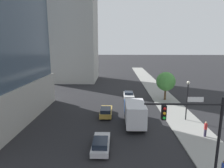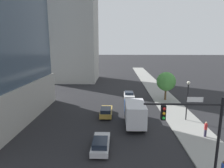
{
  "view_description": "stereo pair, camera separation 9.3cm",
  "coord_description": "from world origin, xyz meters",
  "px_view_note": "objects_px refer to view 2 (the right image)",
  "views": [
    {
      "loc": [
        -0.73,
        -10.68,
        10.6
      ],
      "look_at": [
        -1.3,
        12.42,
        5.94
      ],
      "focal_mm": 31.38,
      "sensor_mm": 36.0,
      "label": 1
    },
    {
      "loc": [
        -0.64,
        -10.67,
        10.6
      ],
      "look_at": [
        -1.3,
        12.42,
        5.94
      ],
      "focal_mm": 31.38,
      "sensor_mm": 36.0,
      "label": 2
    }
  ],
  "objects_px": {
    "street_lamp": "(188,95)",
    "car_gold": "(106,112)",
    "street_tree": "(166,82)",
    "pedestrian_red_shirt": "(206,129)",
    "construction_building": "(75,13)",
    "traffic_light_pole": "(196,126)",
    "box_truck": "(135,112)",
    "car_white": "(129,95)",
    "car_silver": "(101,144)"
  },
  "relations": [
    {
      "from": "car_white",
      "to": "street_tree",
      "type": "bearing_deg",
      "value": -7.67
    },
    {
      "from": "box_truck",
      "to": "pedestrian_red_shirt",
      "type": "height_order",
      "value": "box_truck"
    },
    {
      "from": "street_lamp",
      "to": "traffic_light_pole",
      "type": "bearing_deg",
      "value": -107.22
    },
    {
      "from": "street_tree",
      "to": "box_truck",
      "type": "xyz_separation_m",
      "value": [
        -6.95,
        -11.96,
        -1.92
      ]
    },
    {
      "from": "construction_building",
      "to": "street_lamp",
      "type": "height_order",
      "value": "construction_building"
    },
    {
      "from": "traffic_light_pole",
      "to": "street_lamp",
      "type": "xyz_separation_m",
      "value": [
        4.09,
        13.2,
        -1.06
      ]
    },
    {
      "from": "construction_building",
      "to": "traffic_light_pole",
      "type": "xyz_separation_m",
      "value": [
        17.87,
        -45.17,
        -14.57
      ]
    },
    {
      "from": "pedestrian_red_shirt",
      "to": "car_silver",
      "type": "bearing_deg",
      "value": -165.72
    },
    {
      "from": "pedestrian_red_shirt",
      "to": "car_gold",
      "type": "bearing_deg",
      "value": 150.74
    },
    {
      "from": "construction_building",
      "to": "car_white",
      "type": "xyz_separation_m",
      "value": [
        14.54,
        -20.73,
        -18.71
      ]
    },
    {
      "from": "car_white",
      "to": "pedestrian_red_shirt",
      "type": "height_order",
      "value": "pedestrian_red_shirt"
    },
    {
      "from": "car_white",
      "to": "box_truck",
      "type": "distance_m",
      "value": 12.94
    },
    {
      "from": "car_gold",
      "to": "box_truck",
      "type": "height_order",
      "value": "box_truck"
    },
    {
      "from": "traffic_light_pole",
      "to": "car_white",
      "type": "distance_m",
      "value": 25.01
    },
    {
      "from": "street_lamp",
      "to": "car_white",
      "type": "xyz_separation_m",
      "value": [
        -7.42,
        11.24,
        -3.08
      ]
    },
    {
      "from": "traffic_light_pole",
      "to": "car_white",
      "type": "height_order",
      "value": "traffic_light_pole"
    },
    {
      "from": "construction_building",
      "to": "car_gold",
      "type": "xyz_separation_m",
      "value": [
        10.56,
        -30.5,
        -18.72
      ]
    },
    {
      "from": "construction_building",
      "to": "car_gold",
      "type": "bearing_deg",
      "value": -70.9
    },
    {
      "from": "street_tree",
      "to": "car_gold",
      "type": "relative_size",
      "value": 1.23
    },
    {
      "from": "traffic_light_pole",
      "to": "box_truck",
      "type": "height_order",
      "value": "traffic_light_pole"
    },
    {
      "from": "car_silver",
      "to": "pedestrian_red_shirt",
      "type": "bearing_deg",
      "value": 14.28
    },
    {
      "from": "box_truck",
      "to": "car_silver",
      "type": "bearing_deg",
      "value": -121.33
    },
    {
      "from": "street_lamp",
      "to": "car_white",
      "type": "height_order",
      "value": "street_lamp"
    },
    {
      "from": "car_white",
      "to": "car_silver",
      "type": "xyz_separation_m",
      "value": [
        -3.98,
        -19.43,
        -0.07
      ]
    },
    {
      "from": "pedestrian_red_shirt",
      "to": "street_lamp",
      "type": "bearing_deg",
      "value": 95.11
    },
    {
      "from": "pedestrian_red_shirt",
      "to": "box_truck",
      "type": "bearing_deg",
      "value": 155.98
    },
    {
      "from": "traffic_light_pole",
      "to": "street_lamp",
      "type": "relative_size",
      "value": 1.23
    },
    {
      "from": "construction_building",
      "to": "pedestrian_red_shirt",
      "type": "bearing_deg",
      "value": -58.89
    },
    {
      "from": "traffic_light_pole",
      "to": "pedestrian_red_shirt",
      "type": "height_order",
      "value": "traffic_light_pole"
    },
    {
      "from": "street_lamp",
      "to": "box_truck",
      "type": "relative_size",
      "value": 0.79
    },
    {
      "from": "construction_building",
      "to": "car_white",
      "type": "relative_size",
      "value": 10.08
    },
    {
      "from": "traffic_light_pole",
      "to": "street_lamp",
      "type": "bearing_deg",
      "value": 72.78
    },
    {
      "from": "street_tree",
      "to": "construction_building",
      "type": "bearing_deg",
      "value": 134.76
    },
    {
      "from": "street_lamp",
      "to": "car_gold",
      "type": "bearing_deg",
      "value": 172.66
    },
    {
      "from": "car_silver",
      "to": "pedestrian_red_shirt",
      "type": "height_order",
      "value": "pedestrian_red_shirt"
    },
    {
      "from": "car_gold",
      "to": "construction_building",
      "type": "bearing_deg",
      "value": 109.1
    },
    {
      "from": "construction_building",
      "to": "box_truck",
      "type": "distance_m",
      "value": 40.66
    },
    {
      "from": "street_tree",
      "to": "pedestrian_red_shirt",
      "type": "bearing_deg",
      "value": -86.56
    },
    {
      "from": "car_silver",
      "to": "box_truck",
      "type": "height_order",
      "value": "box_truck"
    },
    {
      "from": "box_truck",
      "to": "street_tree",
      "type": "bearing_deg",
      "value": 59.83
    },
    {
      "from": "car_white",
      "to": "box_truck",
      "type": "xyz_separation_m",
      "value": [
        -0.0,
        -12.9,
        1.07
      ]
    },
    {
      "from": "street_lamp",
      "to": "street_tree",
      "type": "xyz_separation_m",
      "value": [
        -0.47,
        10.3,
        -0.09
      ]
    },
    {
      "from": "street_lamp",
      "to": "car_white",
      "type": "distance_m",
      "value": 13.81
    },
    {
      "from": "car_silver",
      "to": "pedestrian_red_shirt",
      "type": "xyz_separation_m",
      "value": [
        11.86,
        3.02,
        0.41
      ]
    },
    {
      "from": "box_truck",
      "to": "construction_building",
      "type": "bearing_deg",
      "value": 113.38
    },
    {
      "from": "car_silver",
      "to": "traffic_light_pole",
      "type": "bearing_deg",
      "value": -34.4
    },
    {
      "from": "construction_building",
      "to": "street_tree",
      "type": "bearing_deg",
      "value": -45.24
    },
    {
      "from": "construction_building",
      "to": "street_lamp",
      "type": "distance_m",
      "value": 41.81
    },
    {
      "from": "traffic_light_pole",
      "to": "box_truck",
      "type": "xyz_separation_m",
      "value": [
        -3.33,
        11.54,
        -3.07
      ]
    },
    {
      "from": "street_lamp",
      "to": "street_tree",
      "type": "height_order",
      "value": "street_lamp"
    }
  ]
}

